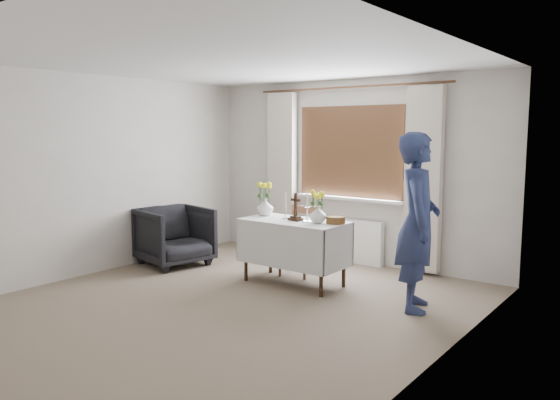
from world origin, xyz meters
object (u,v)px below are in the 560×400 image
(wooden_cross, at_px, (296,207))
(flower_vase_left, at_px, (265,207))
(person, at_px, (418,222))
(flower_vase_right, at_px, (318,214))
(wooden_chair, at_px, (299,241))
(armchair, at_px, (175,236))
(altar_table, at_px, (294,252))

(wooden_cross, relative_size, flower_vase_left, 1.52)
(person, bearing_deg, flower_vase_right, 66.20)
(wooden_chair, distance_m, armchair, 1.74)
(altar_table, height_order, wooden_cross, wooden_cross)
(person, xyz_separation_m, flower_vase_right, (-1.20, 0.01, -0.04))
(person, distance_m, wooden_cross, 1.50)
(armchair, height_order, flower_vase_right, flower_vase_right)
(wooden_cross, bearing_deg, person, 8.83)
(altar_table, distance_m, armchair, 1.84)
(altar_table, xyz_separation_m, flower_vase_right, (0.32, 0.02, 0.48))
(altar_table, distance_m, flower_vase_right, 0.58)
(person, xyz_separation_m, wooden_cross, (-1.50, -0.01, 0.03))
(flower_vase_left, bearing_deg, wooden_cross, -9.93)
(wooden_cross, relative_size, flower_vase_right, 1.66)
(person, bearing_deg, wooden_cross, 67.17)
(wooden_chair, bearing_deg, armchair, -168.56)
(armchair, distance_m, wooden_cross, 1.94)
(wooden_cross, bearing_deg, armchair, -164.84)
(flower_vase_left, bearing_deg, flower_vase_right, -4.92)
(flower_vase_right, bearing_deg, person, -0.67)
(wooden_chair, distance_m, flower_vase_left, 0.60)
(altar_table, distance_m, person, 1.61)
(armchair, distance_m, person, 3.39)
(person, height_order, flower_vase_left, person)
(wooden_cross, bearing_deg, flower_vase_left, 178.61)
(altar_table, relative_size, flower_vase_right, 6.33)
(altar_table, xyz_separation_m, flower_vase_left, (-0.51, 0.09, 0.49))
(flower_vase_right, bearing_deg, flower_vase_left, 175.08)
(altar_table, bearing_deg, flower_vase_right, 3.39)
(wooden_cross, bearing_deg, wooden_chair, 128.86)
(armchair, bearing_deg, wooden_cross, -71.07)
(flower_vase_left, height_order, flower_vase_right, flower_vase_left)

